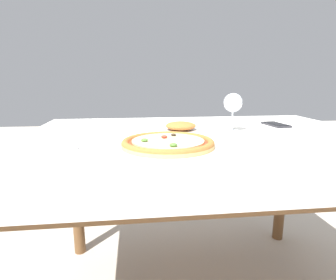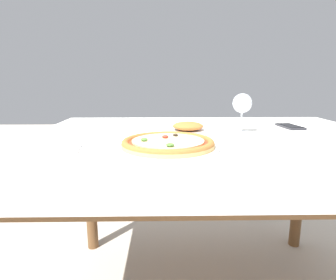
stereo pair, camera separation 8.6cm
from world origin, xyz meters
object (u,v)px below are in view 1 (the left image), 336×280
at_px(fork, 74,151).
at_px(side_plate, 181,128).
at_px(dining_table, 206,157).
at_px(wine_glass_far_left, 233,104).
at_px(pizza_plate, 168,144).
at_px(cell_phone, 276,125).

height_order(fork, side_plate, side_plate).
distance_m(dining_table, wine_glass_far_left, 0.26).
height_order(pizza_plate, side_plate, side_plate).
xyz_separation_m(fork, cell_phone, (0.84, 0.39, 0.00)).
bearing_deg(pizza_plate, dining_table, 43.86).
relative_size(dining_table, fork, 8.24).
distance_m(wine_glass_far_left, cell_phone, 0.30).
xyz_separation_m(dining_table, fork, (-0.45, -0.16, 0.08)).
relative_size(wine_glass_far_left, side_plate, 0.74).
height_order(dining_table, pizza_plate, pizza_plate).
xyz_separation_m(pizza_plate, wine_glass_far_left, (0.30, 0.28, 0.10)).
distance_m(fork, wine_glass_far_left, 0.65).
relative_size(cell_phone, side_plate, 0.70).
relative_size(pizza_plate, wine_glass_far_left, 1.98).
relative_size(dining_table, side_plate, 6.54).
xyz_separation_m(dining_table, pizza_plate, (-0.16, -0.16, 0.09)).
bearing_deg(pizza_plate, cell_phone, 35.09).
bearing_deg(side_plate, pizza_plate, -107.11).
height_order(wine_glass_far_left, side_plate, wine_glass_far_left).
bearing_deg(fork, dining_table, 19.17).
height_order(dining_table, wine_glass_far_left, wine_glass_far_left).
relative_size(fork, cell_phone, 1.13).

